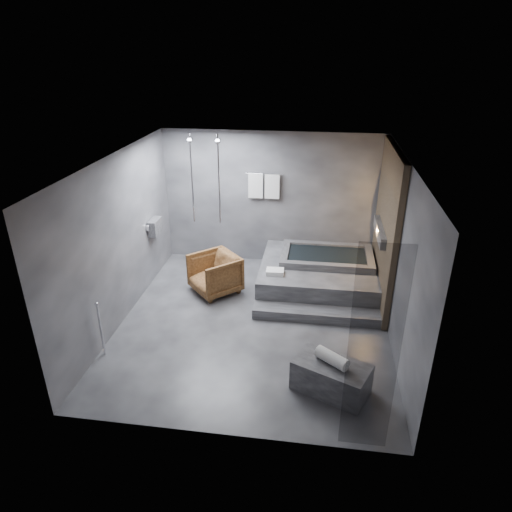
# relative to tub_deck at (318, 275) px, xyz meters

# --- Properties ---
(room) EXTENTS (5.00, 5.04, 2.82)m
(room) POSITION_rel_tub_deck_xyz_m (-0.65, -1.21, 1.48)
(room) COLOR #2E2E31
(room) RESTS_ON ground
(tub_deck) EXTENTS (2.20, 2.00, 0.50)m
(tub_deck) POSITION_rel_tub_deck_xyz_m (0.00, 0.00, 0.00)
(tub_deck) COLOR #333336
(tub_deck) RESTS_ON ground
(tub_step) EXTENTS (2.20, 0.36, 0.18)m
(tub_step) POSITION_rel_tub_deck_xyz_m (0.00, -1.18, -0.16)
(tub_step) COLOR #333336
(tub_step) RESTS_ON ground
(concrete_bench) EXTENTS (1.14, 0.91, 0.45)m
(concrete_bench) POSITION_rel_tub_deck_xyz_m (0.24, -2.96, -0.02)
(concrete_bench) COLOR #313134
(concrete_bench) RESTS_ON ground
(driftwood_chair) EXTENTS (1.16, 1.16, 0.76)m
(driftwood_chair) POSITION_rel_tub_deck_xyz_m (-1.95, -0.48, 0.13)
(driftwood_chair) COLOR #3F230F
(driftwood_chair) RESTS_ON ground
(rolled_towel) EXTENTS (0.48, 0.42, 0.17)m
(rolled_towel) POSITION_rel_tub_deck_xyz_m (0.23, -2.96, 0.29)
(rolled_towel) COLOR white
(rolled_towel) RESTS_ON concrete_bench
(deck_towel) EXTENTS (0.33, 0.25, 0.09)m
(deck_towel) POSITION_rel_tub_deck_xyz_m (-0.79, -0.55, 0.29)
(deck_towel) COLOR white
(deck_towel) RESTS_ON tub_deck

